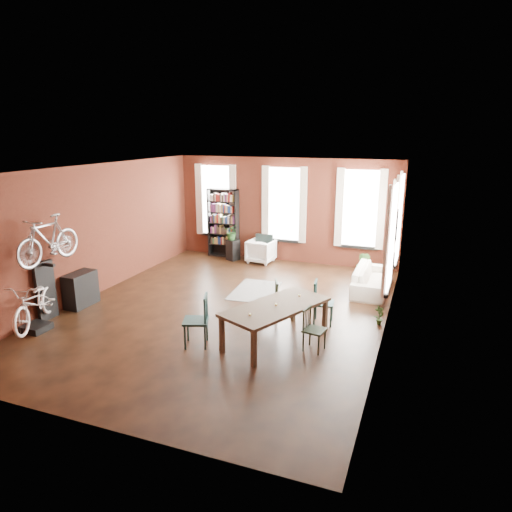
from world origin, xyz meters
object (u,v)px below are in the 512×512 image
at_px(bookshelf, 223,223).
at_px(bicycle_floor, 33,282).
at_px(dining_chair_a, 196,321).
at_px(console_table, 81,289).
at_px(dining_table, 276,323).
at_px(dining_chair_b, 268,301).
at_px(cream_sofa, 372,275).
at_px(dining_chair_c, 315,330).
at_px(dining_chair_d, 324,303).
at_px(plant_stand, 233,250).
at_px(bike_trainer, 36,328).
at_px(white_armchair, 261,250).

bearing_deg(bookshelf, bicycle_floor, -99.82).
bearing_deg(dining_chair_a, console_table, -124.73).
xyz_separation_m(dining_table, bicycle_floor, (-4.72, -1.25, 0.66)).
bearing_deg(dining_chair_b, bookshelf, -169.26).
bearing_deg(cream_sofa, dining_chair_c, 171.18).
bearing_deg(cream_sofa, dining_chair_a, 147.88).
height_order(dining_chair_d, bookshelf, bookshelf).
relative_size(dining_chair_b, dining_chair_d, 0.95).
distance_m(dining_chair_b, console_table, 4.44).
bearing_deg(dining_chair_a, dining_table, 95.94).
xyz_separation_m(dining_table, console_table, (-4.85, 0.19, 0.03)).
relative_size(dining_chair_d, plant_stand, 1.42).
bearing_deg(bicycle_floor, plant_stand, 53.52).
bearing_deg(bike_trainer, bookshelf, 80.00).
relative_size(dining_chair_c, console_table, 1.02).
height_order(dining_chair_c, bookshelf, bookshelf).
bearing_deg(bicycle_floor, dining_chair_c, -10.33).
bearing_deg(white_armchair, cream_sofa, 162.21).
distance_m(dining_chair_a, dining_chair_d, 2.77).
distance_m(dining_chair_b, plant_stand, 4.90).
xyz_separation_m(dining_chair_c, plant_stand, (-3.89, 5.16, -0.08)).
bearing_deg(dining_chair_c, dining_chair_d, 14.81).
relative_size(dining_chair_a, dining_chair_c, 1.23).
bearing_deg(bike_trainer, console_table, 94.10).
xyz_separation_m(dining_table, white_armchair, (-2.18, 5.13, 0.02)).
xyz_separation_m(dining_chair_c, dining_chair_d, (-0.12, 1.28, 0.06)).
distance_m(white_armchair, bicycle_floor, 6.89).
distance_m(dining_chair_d, cream_sofa, 2.60).
bearing_deg(bike_trainer, dining_chair_d, 24.46).
relative_size(cream_sofa, bike_trainer, 4.43).
distance_m(dining_table, bicycle_floor, 4.93).
bearing_deg(white_armchair, dining_chair_d, 130.15).
xyz_separation_m(dining_chair_c, bookshelf, (-4.36, 5.49, 0.69)).
bearing_deg(plant_stand, dining_chair_a, -73.21).
xyz_separation_m(dining_table, dining_chair_b, (-0.48, 0.93, 0.07)).
xyz_separation_m(dining_chair_b, bicycle_floor, (-4.25, -2.18, 0.60)).
xyz_separation_m(dining_chair_a, plant_stand, (-1.73, 5.75, -0.18)).
distance_m(white_armchair, cream_sofa, 3.84).
height_order(dining_chair_a, bicycle_floor, bicycle_floor).
height_order(dining_table, plant_stand, dining_table).
distance_m(dining_table, dining_chair_b, 1.05).
height_order(plant_stand, bicycle_floor, bicycle_floor).
bearing_deg(bike_trainer, dining_table, 15.09).
relative_size(dining_table, dining_chair_b, 2.49).
bearing_deg(console_table, bicycle_floor, -84.75).
relative_size(dining_chair_d, console_table, 1.16).
xyz_separation_m(dining_chair_a, dining_chair_b, (0.89, 1.62, -0.06)).
relative_size(dining_chair_b, cream_sofa, 0.42).
distance_m(dining_chair_b, white_armchair, 4.53).
xyz_separation_m(bookshelf, cream_sofa, (4.95, -1.70, -0.69)).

